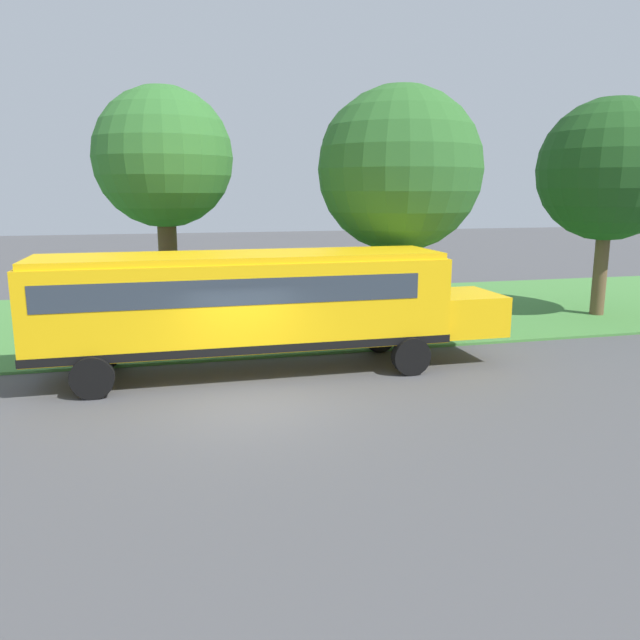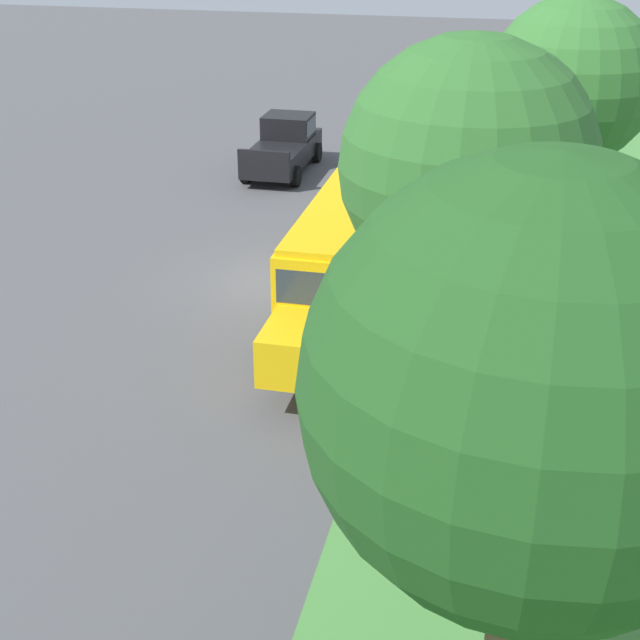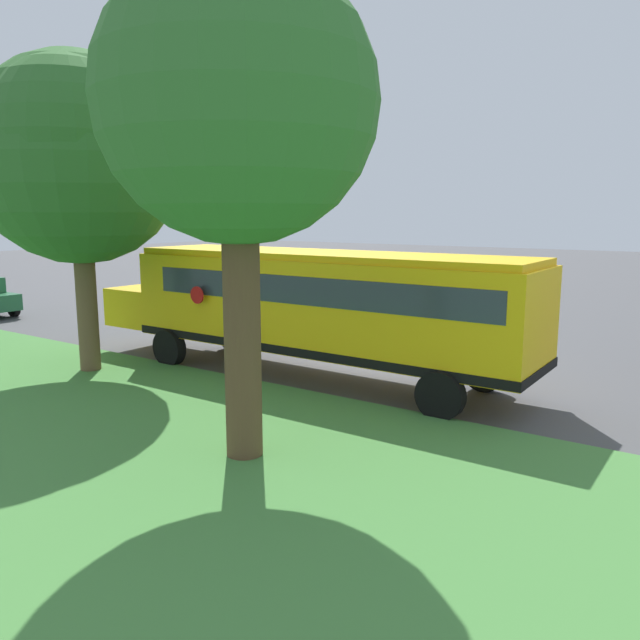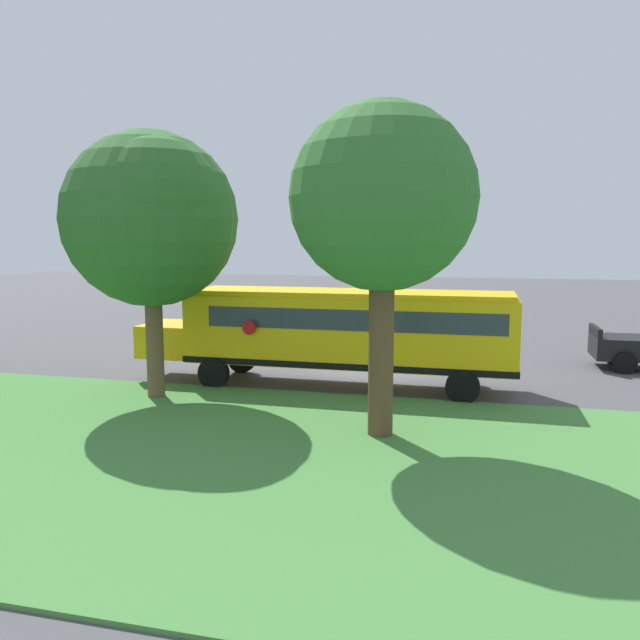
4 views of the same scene
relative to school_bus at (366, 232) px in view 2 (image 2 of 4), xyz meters
The scene contains 8 objects.
ground_plane 3.39m from the school_bus, 10.57° to the right, with size 120.00×120.00×0.00m, color #4C4C4F.
grass_verge 7.52m from the school_bus, behind, with size 12.00×80.00×0.08m, color #47843D.
school_bus is the anchor object (origin of this frame).
pickup_truck 12.83m from the school_bus, 64.85° to the right, with size 2.28×5.40×2.10m.
oak_tree_beside_bus 6.56m from the school_bus, 158.40° to the right, with size 4.40×4.40×7.96m.
oak_tree_roadside_mid 6.80m from the school_bus, 121.66° to the left, with size 5.13×5.13×7.95m.
oak_tree_far_end 14.81m from the school_bus, 107.43° to the left, with size 5.19×5.19×8.08m.
stop_sign 10.21m from the school_bus, 100.50° to the right, with size 0.08×0.68×2.74m.
Camera 2 is at (-6.68, 22.90, 10.32)m, focal length 50.00 mm.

